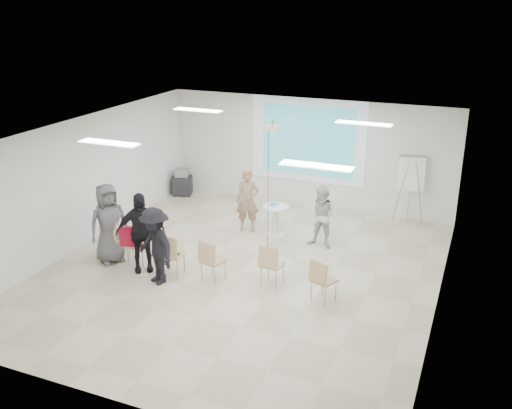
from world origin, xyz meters
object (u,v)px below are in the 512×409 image
at_px(player_right, 323,214).
at_px(audience_outer, 108,219).
at_px(audience_left, 140,227).
at_px(chair_right_inner, 271,262).
at_px(chair_center, 211,258).
at_px(pedestal_table, 276,219).
at_px(audience_mid, 155,241).
at_px(player_left, 248,197).
at_px(flipchart_easel, 411,173).
at_px(chair_left_mid, 136,243).
at_px(chair_left_inner, 171,253).
at_px(chair_far_left, 113,235).
at_px(av_cart, 182,183).
at_px(chair_right_far, 322,278).
at_px(laptop, 173,253).

bearing_deg(player_right, audience_outer, -141.84).
bearing_deg(audience_left, chair_right_inner, -27.15).
relative_size(chair_center, audience_outer, 0.46).
bearing_deg(chair_right_inner, pedestal_table, 112.69).
bearing_deg(audience_mid, player_right, 75.24).
height_order(audience_left, audience_mid, audience_left).
bearing_deg(player_left, flipchart_easel, 14.83).
height_order(chair_left_mid, audience_outer, audience_outer).
bearing_deg(chair_left_inner, chair_far_left, 166.39).
xyz_separation_m(audience_outer, av_cart, (-0.76, 4.54, -0.63)).
height_order(chair_left_mid, audience_mid, audience_mid).
bearing_deg(chair_left_inner, chair_center, 1.58).
height_order(player_left, chair_right_inner, player_left).
distance_m(chair_far_left, chair_right_far, 4.78).
distance_m(player_right, chair_far_left, 4.75).
bearing_deg(player_left, chair_left_inner, -114.10).
xyz_separation_m(chair_right_inner, chair_right_far, (1.13, -0.24, -0.01)).
distance_m(chair_right_far, av_cart, 7.16).
xyz_separation_m(chair_right_inner, audience_left, (-2.79, -0.37, 0.47)).
height_order(chair_center, chair_right_inner, chair_center).
xyz_separation_m(pedestal_table, chair_far_left, (-2.85, -2.60, 0.15)).
height_order(chair_far_left, flipchart_easel, flipchart_easel).
distance_m(laptop, av_cart, 5.17).
relative_size(player_left, av_cart, 2.23).
bearing_deg(audience_left, chair_right_far, -32.77).
bearing_deg(chair_left_mid, audience_left, -48.84).
bearing_deg(player_right, flipchart_easel, 61.57).
bearing_deg(laptop, chair_center, 175.04).
bearing_deg(chair_right_inner, av_cart, 140.38).
bearing_deg(chair_left_mid, av_cart, 90.77).
xyz_separation_m(player_right, flipchart_easel, (1.62, 2.32, 0.51)).
bearing_deg(pedestal_table, chair_far_left, -137.67).
distance_m(pedestal_table, audience_left, 3.48).
bearing_deg(laptop, chair_far_left, -10.08).
relative_size(pedestal_table, chair_right_inner, 0.90).
height_order(chair_far_left, audience_outer, audience_outer).
distance_m(player_left, flipchart_easel, 4.19).
bearing_deg(audience_left, laptop, -30.61).
xyz_separation_m(pedestal_table, av_cart, (-3.63, 1.85, -0.08)).
xyz_separation_m(player_right, audience_outer, (-4.08, -2.52, 0.18)).
xyz_separation_m(chair_left_mid, audience_mid, (0.86, -0.54, 0.41)).
bearing_deg(av_cart, player_left, -50.81).
relative_size(chair_center, audience_left, 0.46).
relative_size(laptop, audience_outer, 0.17).
relative_size(chair_left_inner, audience_mid, 0.51).
bearing_deg(laptop, player_left, -104.41).
bearing_deg(chair_right_inner, chair_left_mid, -171.87).
relative_size(pedestal_table, audience_outer, 0.40).
xyz_separation_m(player_right, chair_right_inner, (-0.42, -2.25, -0.29)).
height_order(chair_left_inner, laptop, chair_left_inner).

